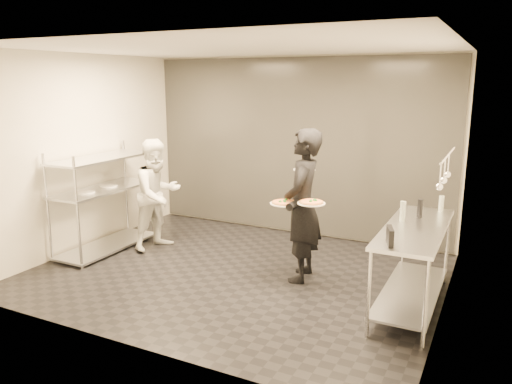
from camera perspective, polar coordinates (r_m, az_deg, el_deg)
The scene contains 13 objects.
room_shell at distance 7.16m, azimuth 2.09°, elevation 4.42°, with size 5.00×4.00×2.80m.
pass_rack at distance 7.51m, azimuth -16.97°, elevation -0.65°, with size 0.60×1.60×1.50m.
prep_counter at distance 5.62m, azimuth 17.55°, elevation -6.66°, with size 0.60×1.80×0.92m.
utensil_rail at distance 5.37m, azimuth 20.81°, elevation 2.37°, with size 0.07×1.20×0.31m.
waiter at distance 6.08m, azimuth 5.33°, elevation -1.57°, with size 0.68×0.45×1.88m, color black.
chef at distance 7.38m, azimuth -11.16°, elevation -0.26°, with size 0.78×0.61×1.61m, color white.
pizza_plate_near at distance 5.95m, azimuth 3.24°, elevation -1.23°, with size 0.34×0.34×0.05m.
pizza_plate_far at distance 5.78m, azimuth 6.34°, elevation -1.19°, with size 0.32×0.32×0.05m.
salad_plate at distance 6.33m, azimuth 5.56°, elevation 2.73°, with size 0.28×0.28×0.07m.
pos_monitor at distance 4.85m, azimuth 15.06°, elevation -4.90°, with size 0.05×0.23×0.17m, color black.
bottle_green at distance 5.69m, azimuth 16.42°, elevation -2.10°, with size 0.06×0.06×0.22m, color gray.
bottle_clear at distance 6.22m, azimuth 20.41°, elevation -1.27°, with size 0.06×0.06×0.19m, color gray.
bottle_dark at distance 5.89m, azimuth 18.23°, elevation -1.79°, with size 0.06×0.06×0.21m, color black.
Camera 1 is at (2.93, -5.27, 2.44)m, focal length 35.00 mm.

